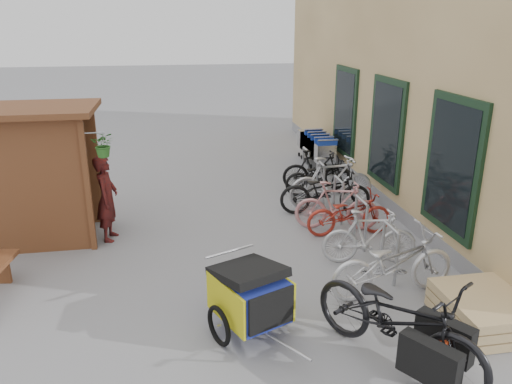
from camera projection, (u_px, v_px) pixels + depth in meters
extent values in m
plane|color=gray|center=(240.00, 291.00, 7.35)|extent=(80.00, 80.00, 0.00)
cube|color=tan|center=(490.00, 33.00, 11.46)|extent=(6.00, 13.00, 7.00)
cube|color=gray|center=(360.00, 178.00, 12.07)|extent=(0.18, 13.00, 0.30)
cube|color=black|center=(452.00, 166.00, 7.86)|extent=(0.06, 1.50, 2.20)
cube|color=black|center=(450.00, 166.00, 7.85)|extent=(0.02, 1.25, 1.95)
cube|color=black|center=(386.00, 133.00, 10.19)|extent=(0.06, 1.50, 2.20)
cube|color=black|center=(385.00, 133.00, 10.18)|extent=(0.02, 1.25, 1.95)
cube|color=black|center=(345.00, 112.00, 12.52)|extent=(0.06, 1.50, 2.20)
cube|color=black|center=(344.00, 112.00, 12.51)|extent=(0.02, 1.25, 1.95)
cube|color=brown|center=(87.00, 186.00, 8.32)|extent=(0.09, 0.09, 2.30)
cube|color=brown|center=(97.00, 165.00, 9.53)|extent=(0.09, 0.09, 2.30)
cube|color=brown|center=(31.00, 189.00, 8.20)|extent=(1.80, 0.05, 2.30)
cube|color=brown|center=(47.00, 168.00, 9.36)|extent=(1.80, 0.05, 2.30)
cube|color=brown|center=(30.00, 110.00, 8.39)|extent=(2.15, 1.65, 0.10)
cube|color=brown|center=(30.00, 192.00, 8.83)|extent=(1.30, 1.15, 0.04)
cube|color=brown|center=(25.00, 159.00, 8.64)|extent=(1.30, 1.15, 0.04)
cylinder|color=#A5A8AD|center=(93.00, 133.00, 8.06)|extent=(0.36, 0.02, 0.02)
imported|color=#2F6C25|center=(104.00, 145.00, 8.15)|extent=(0.38, 0.33, 0.42)
cylinder|color=#A5A8AD|center=(396.00, 260.00, 7.36)|extent=(0.05, 0.05, 0.84)
cylinder|color=#A5A8AD|center=(383.00, 246.00, 7.82)|extent=(0.05, 0.05, 0.84)
cylinder|color=#A5A8AD|center=(392.00, 228.00, 7.45)|extent=(0.05, 0.50, 0.05)
cylinder|color=#A5A8AD|center=(366.00, 229.00, 8.47)|extent=(0.05, 0.05, 0.84)
cylinder|color=#A5A8AD|center=(355.00, 218.00, 8.94)|extent=(0.05, 0.05, 0.84)
cylinder|color=#A5A8AD|center=(362.00, 201.00, 8.57)|extent=(0.05, 0.50, 0.05)
cylinder|color=#A5A8AD|center=(342.00, 204.00, 9.59)|extent=(0.05, 0.05, 0.84)
cylinder|color=#A5A8AD|center=(334.00, 196.00, 10.06)|extent=(0.05, 0.05, 0.84)
cylinder|color=#A5A8AD|center=(339.00, 180.00, 9.69)|extent=(0.05, 0.50, 0.05)
cylinder|color=#A5A8AD|center=(324.00, 185.00, 10.71)|extent=(0.05, 0.05, 0.84)
cylinder|color=#A5A8AD|center=(317.00, 178.00, 11.17)|extent=(0.05, 0.05, 0.84)
cylinder|color=#A5A8AD|center=(321.00, 163.00, 10.80)|extent=(0.05, 0.50, 0.05)
cylinder|color=#A5A8AD|center=(309.00, 170.00, 11.82)|extent=(0.05, 0.05, 0.84)
cylinder|color=#A5A8AD|center=(303.00, 164.00, 12.29)|extent=(0.05, 0.05, 0.84)
cylinder|color=#A5A8AD|center=(306.00, 150.00, 11.92)|extent=(0.05, 0.50, 0.05)
cube|color=tan|center=(482.00, 320.00, 6.51)|extent=(1.00, 1.20, 0.12)
cube|color=tan|center=(484.00, 310.00, 6.47)|extent=(1.00, 1.20, 0.12)
cube|color=tan|center=(486.00, 301.00, 6.42)|extent=(1.00, 1.20, 0.12)
cube|color=silver|center=(323.00, 151.00, 12.99)|extent=(0.50, 0.78, 0.48)
cube|color=#1A39AA|center=(328.00, 142.00, 12.51)|extent=(0.50, 0.04, 0.16)
cylinder|color=silver|center=(328.00, 140.00, 12.47)|extent=(0.53, 0.03, 0.03)
cylinder|color=black|center=(318.00, 173.00, 12.82)|extent=(0.04, 0.11, 0.11)
cube|color=silver|center=(319.00, 148.00, 13.28)|extent=(0.50, 0.78, 0.48)
cube|color=#1A39AA|center=(324.00, 140.00, 12.81)|extent=(0.50, 0.04, 0.16)
cylinder|color=silver|center=(324.00, 137.00, 12.77)|extent=(0.53, 0.03, 0.03)
cylinder|color=black|center=(314.00, 170.00, 13.11)|extent=(0.04, 0.11, 0.11)
cube|color=silver|center=(316.00, 145.00, 13.58)|extent=(0.50, 0.78, 0.48)
cube|color=#1A39AA|center=(320.00, 137.00, 13.11)|extent=(0.50, 0.04, 0.16)
cylinder|color=silver|center=(321.00, 135.00, 13.06)|extent=(0.53, 0.03, 0.03)
cylinder|color=black|center=(311.00, 166.00, 13.41)|extent=(0.04, 0.11, 0.11)
cube|color=silver|center=(312.00, 143.00, 13.88)|extent=(0.50, 0.78, 0.48)
cube|color=#1A39AA|center=(317.00, 134.00, 13.41)|extent=(0.50, 0.04, 0.16)
cylinder|color=silver|center=(317.00, 132.00, 13.36)|extent=(0.53, 0.03, 0.03)
cylinder|color=black|center=(308.00, 163.00, 13.71)|extent=(0.04, 0.11, 0.11)
cube|color=silver|center=(309.00, 140.00, 14.18)|extent=(0.50, 0.78, 0.48)
cube|color=#1A39AA|center=(313.00, 132.00, 13.71)|extent=(0.50, 0.04, 0.16)
cylinder|color=silver|center=(314.00, 130.00, 13.66)|extent=(0.53, 0.03, 0.03)
cylinder|color=black|center=(305.00, 160.00, 14.01)|extent=(0.04, 0.11, 0.11)
cube|color=#1B2396|center=(250.00, 296.00, 6.24)|extent=(0.97, 1.09, 0.52)
cube|color=gold|center=(225.00, 304.00, 6.05)|extent=(0.39, 0.83, 0.52)
cube|color=gold|center=(274.00, 288.00, 6.42)|extent=(0.39, 0.83, 0.52)
cube|color=black|center=(272.00, 311.00, 5.86)|extent=(0.59, 0.28, 0.48)
cube|color=black|center=(248.00, 271.00, 6.18)|extent=(1.02, 1.08, 0.25)
torus|color=black|center=(219.00, 326.00, 6.09)|extent=(0.26, 0.50, 0.52)
torus|color=black|center=(279.00, 304.00, 6.56)|extent=(0.26, 0.50, 0.52)
cylinder|color=#B7B7BC|center=(286.00, 345.00, 5.72)|extent=(0.33, 0.71, 0.03)
cylinder|color=#B7B7BC|center=(230.00, 251.00, 6.49)|extent=(0.67, 0.32, 0.03)
imported|color=black|center=(397.00, 319.00, 5.63)|extent=(1.85, 2.29, 1.17)
cube|color=black|center=(429.00, 362.00, 5.13)|extent=(0.50, 0.65, 0.45)
cube|color=black|center=(444.00, 338.00, 5.51)|extent=(0.50, 0.65, 0.45)
cube|color=red|center=(438.00, 345.00, 5.30)|extent=(0.20, 0.22, 0.12)
imported|color=maroon|center=(107.00, 198.00, 8.85)|extent=(0.45, 0.61, 1.56)
imported|color=silver|center=(393.00, 263.00, 7.09)|extent=(1.97, 0.87, 1.00)
imported|color=silver|center=(369.00, 237.00, 8.05)|extent=(1.58, 0.67, 0.92)
imported|color=maroon|center=(349.00, 213.00, 9.14)|extent=(1.60, 0.58, 0.84)
imported|color=#D18788|center=(337.00, 206.00, 9.36)|extent=(1.64, 0.83, 0.95)
imported|color=black|center=(325.00, 191.00, 10.12)|extent=(1.92, 0.91, 0.97)
imported|color=silver|center=(331.00, 182.00, 10.46)|extent=(1.89, 0.65, 1.11)
imported|color=black|center=(320.00, 177.00, 11.27)|extent=(1.63, 0.59, 0.85)
imported|color=black|center=(317.00, 170.00, 11.59)|extent=(1.63, 0.69, 0.95)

